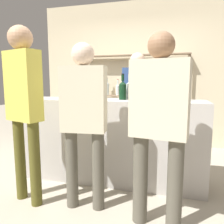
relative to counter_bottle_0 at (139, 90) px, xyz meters
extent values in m
plane|color=#B2A893|center=(-0.33, 0.00, -1.15)|extent=(16.00, 16.00, 0.00)
cube|color=#B7B2AD|center=(-0.33, 0.00, -0.64)|extent=(2.24, 0.51, 1.04)
cube|color=beige|center=(-0.33, 1.85, 0.25)|extent=(3.84, 0.12, 2.80)
cylinder|color=#897056|center=(-1.33, 1.67, -0.27)|extent=(0.05, 0.05, 1.77)
cylinder|color=#897056|center=(0.68, 1.67, -0.27)|extent=(0.05, 0.05, 1.77)
cube|color=#897056|center=(-0.33, 1.67, 0.60)|extent=(2.07, 0.18, 0.02)
cube|color=#897056|center=(-0.33, 1.67, -0.18)|extent=(2.07, 0.18, 0.02)
cylinder|color=silver|center=(-1.09, 1.67, -0.07)|extent=(0.07, 0.07, 0.21)
cone|color=silver|center=(-1.09, 1.67, 0.05)|extent=(0.07, 0.07, 0.03)
cylinder|color=silver|center=(-1.09, 1.67, 0.11)|extent=(0.03, 0.03, 0.08)
cylinder|color=#232328|center=(-1.09, 1.67, 0.15)|extent=(0.03, 0.03, 0.01)
cylinder|color=silver|center=(-0.88, 1.67, -0.06)|extent=(0.08, 0.08, 0.23)
cone|color=silver|center=(-0.88, 1.67, 0.08)|extent=(0.08, 0.08, 0.04)
cylinder|color=silver|center=(-0.88, 1.67, 0.13)|extent=(0.03, 0.03, 0.07)
cylinder|color=black|center=(-0.88, 1.67, 0.17)|extent=(0.03, 0.03, 0.01)
cylinder|color=silver|center=(-0.66, 1.67, -0.08)|extent=(0.07, 0.07, 0.19)
cone|color=silver|center=(-0.66, 1.67, 0.03)|extent=(0.07, 0.07, 0.03)
cylinder|color=silver|center=(-0.66, 1.67, 0.09)|extent=(0.03, 0.03, 0.08)
cylinder|color=maroon|center=(-0.66, 1.67, 0.14)|extent=(0.03, 0.03, 0.01)
cylinder|color=#0F1956|center=(-0.44, 1.67, -0.07)|extent=(0.07, 0.07, 0.20)
cone|color=#0F1956|center=(-0.44, 1.67, 0.04)|extent=(0.07, 0.07, 0.03)
cylinder|color=#0F1956|center=(-0.44, 1.67, 0.09)|extent=(0.03, 0.03, 0.07)
cylinder|color=gold|center=(-0.44, 1.67, 0.13)|extent=(0.03, 0.03, 0.01)
cylinder|color=silver|center=(-0.22, 1.67, -0.07)|extent=(0.07, 0.07, 0.21)
cone|color=silver|center=(-0.22, 1.67, 0.05)|extent=(0.07, 0.07, 0.03)
cylinder|color=silver|center=(-0.22, 1.67, 0.11)|extent=(0.03, 0.03, 0.07)
cylinder|color=gold|center=(-0.22, 1.67, 0.15)|extent=(0.03, 0.03, 0.01)
cylinder|color=#0F1956|center=(0.00, 1.67, -0.07)|extent=(0.08, 0.08, 0.21)
cone|color=#0F1956|center=(0.00, 1.67, 0.06)|extent=(0.08, 0.08, 0.04)
cylinder|color=#0F1956|center=(0.00, 1.67, 0.12)|extent=(0.03, 0.03, 0.09)
cylinder|color=gold|center=(0.00, 1.67, 0.18)|extent=(0.03, 0.03, 0.01)
cylinder|color=silver|center=(0.22, 1.67, -0.07)|extent=(0.08, 0.08, 0.21)
cone|color=silver|center=(0.22, 1.67, 0.05)|extent=(0.08, 0.08, 0.03)
cylinder|color=silver|center=(0.22, 1.67, 0.11)|extent=(0.03, 0.03, 0.09)
cylinder|color=black|center=(0.22, 1.67, 0.16)|extent=(0.03, 0.03, 0.01)
cylinder|color=black|center=(0.44, 1.67, -0.06)|extent=(0.07, 0.07, 0.23)
cone|color=black|center=(0.44, 1.67, 0.07)|extent=(0.07, 0.07, 0.03)
cylinder|color=black|center=(0.44, 1.67, 0.13)|extent=(0.03, 0.03, 0.08)
cylinder|color=#232328|center=(0.44, 1.67, 0.18)|extent=(0.03, 0.03, 0.01)
cylinder|color=brown|center=(0.00, 0.00, -0.02)|extent=(0.07, 0.07, 0.18)
cone|color=brown|center=(0.00, 0.00, 0.08)|extent=(0.07, 0.07, 0.03)
cylinder|color=brown|center=(0.00, 0.00, 0.14)|extent=(0.03, 0.03, 0.07)
cylinder|color=#232328|center=(0.00, 0.00, 0.18)|extent=(0.03, 0.03, 0.01)
cylinder|color=silver|center=(-0.13, 0.12, -0.02)|extent=(0.09, 0.09, 0.19)
cone|color=silver|center=(-0.13, 0.12, 0.09)|extent=(0.09, 0.09, 0.04)
cylinder|color=silver|center=(-0.13, 0.12, 0.15)|extent=(0.03, 0.03, 0.09)
cylinder|color=maroon|center=(-0.13, 0.12, 0.20)|extent=(0.03, 0.03, 0.01)
cylinder|color=black|center=(-0.94, -0.10, -0.01)|extent=(0.09, 0.09, 0.22)
cone|color=black|center=(-0.94, -0.10, 0.13)|extent=(0.09, 0.09, 0.04)
cylinder|color=black|center=(-0.94, -0.10, 0.19)|extent=(0.03, 0.03, 0.08)
cylinder|color=#232328|center=(-0.94, -0.10, 0.23)|extent=(0.04, 0.04, 0.01)
cylinder|color=#0F1956|center=(0.46, 0.00, -0.02)|extent=(0.08, 0.08, 0.20)
cone|color=#0F1956|center=(0.46, 0.00, 0.10)|extent=(0.08, 0.08, 0.04)
cylinder|color=#0F1956|center=(0.46, 0.00, 0.17)|extent=(0.03, 0.03, 0.09)
cylinder|color=maroon|center=(0.46, 0.00, 0.22)|extent=(0.03, 0.03, 0.01)
cylinder|color=black|center=(0.20, -0.09, 0.00)|extent=(0.08, 0.08, 0.23)
cone|color=black|center=(0.20, -0.09, 0.13)|extent=(0.08, 0.08, 0.04)
cylinder|color=black|center=(0.20, -0.09, 0.20)|extent=(0.03, 0.03, 0.09)
cylinder|color=maroon|center=(0.20, -0.09, 0.25)|extent=(0.03, 0.03, 0.01)
cylinder|color=black|center=(-0.20, 0.01, -0.02)|extent=(0.09, 0.09, 0.19)
cone|color=black|center=(-0.20, 0.01, 0.09)|extent=(0.09, 0.09, 0.04)
cylinder|color=black|center=(-0.20, 0.01, 0.15)|extent=(0.03, 0.03, 0.08)
cylinder|color=black|center=(-0.20, 0.01, 0.19)|extent=(0.04, 0.04, 0.01)
cylinder|color=silver|center=(-1.05, 0.11, -0.12)|extent=(0.06, 0.06, 0.00)
cylinder|color=silver|center=(-1.05, 0.11, -0.07)|extent=(0.01, 0.01, 0.09)
cone|color=silver|center=(-1.05, 0.11, 0.02)|extent=(0.07, 0.07, 0.08)
cylinder|color=#B2B2B7|center=(0.23, 0.05, 0.00)|extent=(0.18, 0.18, 0.23)
cylinder|color=#B2B2B7|center=(0.23, 0.05, 0.11)|extent=(0.19, 0.19, 0.01)
cylinder|color=#121C33|center=(-0.26, 0.67, -0.75)|extent=(0.12, 0.12, 0.81)
cylinder|color=#121C33|center=(0.02, 0.69, -0.75)|extent=(0.12, 0.12, 0.81)
cube|color=navy|center=(-0.12, 0.68, -0.02)|extent=(0.45, 0.23, 0.64)
sphere|color=#DBB293|center=(-0.12, 0.68, 0.41)|extent=(0.22, 0.22, 0.22)
cylinder|color=brown|center=(-0.93, -0.77, -0.72)|extent=(0.11, 0.11, 0.87)
cylinder|color=brown|center=(-1.16, -0.69, -0.72)|extent=(0.11, 0.11, 0.87)
cube|color=#D1C64C|center=(-1.04, -0.73, 0.06)|extent=(0.42, 0.29, 0.69)
sphere|color=tan|center=(-1.04, -0.73, 0.52)|extent=(0.24, 0.24, 0.24)
cylinder|color=#575347|center=(-0.29, -0.66, -0.76)|extent=(0.12, 0.12, 0.78)
cylinder|color=#575347|center=(-0.56, -0.69, -0.76)|extent=(0.12, 0.12, 0.78)
cube|color=beige|center=(-0.42, -0.68, -0.06)|extent=(0.44, 0.22, 0.62)
sphere|color=beige|center=(-0.42, -0.68, 0.35)|extent=(0.21, 0.21, 0.21)
cylinder|color=#575347|center=(0.43, -0.81, -0.75)|extent=(0.13, 0.13, 0.80)
cylinder|color=#575347|center=(0.14, -0.76, -0.75)|extent=(0.13, 0.13, 0.80)
cube|color=beige|center=(0.28, -0.78, -0.04)|extent=(0.49, 0.28, 0.63)
sphere|color=#936B4C|center=(0.28, -0.78, 0.39)|extent=(0.22, 0.22, 0.22)
camera|label=1|loc=(0.36, -2.60, 0.11)|focal=35.00mm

